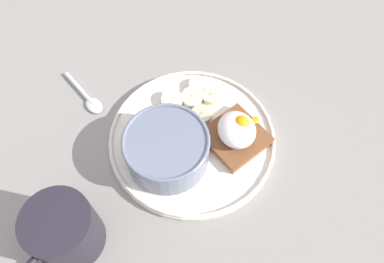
# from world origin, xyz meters

# --- Properties ---
(ground_plane) EXTENTS (1.20, 1.20, 0.02)m
(ground_plane) POSITION_xyz_m (0.00, 0.00, 0.01)
(ground_plane) COLOR gray
(ground_plane) RESTS_ON ground
(plate) EXTENTS (0.26, 0.26, 0.02)m
(plate) POSITION_xyz_m (0.00, 0.00, 0.03)
(plate) COLOR silver
(plate) RESTS_ON ground_plane
(oatmeal_bowl) EXTENTS (0.13, 0.13, 0.06)m
(oatmeal_bowl) POSITION_xyz_m (-0.02, 0.05, 0.06)
(oatmeal_bowl) COLOR slate
(oatmeal_bowl) RESTS_ON plate
(toast_slice) EXTENTS (0.11, 0.11, 0.01)m
(toast_slice) POSITION_xyz_m (-0.02, -0.06, 0.04)
(toast_slice) COLOR brown
(toast_slice) RESTS_ON plate
(poached_egg) EXTENTS (0.06, 0.08, 0.04)m
(poached_egg) POSITION_xyz_m (-0.02, -0.06, 0.06)
(poached_egg) COLOR white
(poached_egg) RESTS_ON toast_slice
(banana_slice_front) EXTENTS (0.04, 0.04, 0.01)m
(banana_slice_front) POSITION_xyz_m (0.09, -0.04, 0.04)
(banana_slice_front) COLOR beige
(banana_slice_front) RESTS_ON plate
(banana_slice_left) EXTENTS (0.04, 0.04, 0.02)m
(banana_slice_left) POSITION_xyz_m (0.07, -0.02, 0.04)
(banana_slice_left) COLOR beige
(banana_slice_left) RESTS_ON plate
(banana_slice_back) EXTENTS (0.04, 0.04, 0.02)m
(banana_slice_back) POSITION_xyz_m (0.07, 0.01, 0.04)
(banana_slice_back) COLOR #F0EAB2
(banana_slice_back) RESTS_ON plate
(banana_slice_right) EXTENTS (0.05, 0.05, 0.01)m
(banana_slice_right) POSITION_xyz_m (0.03, -0.03, 0.04)
(banana_slice_right) COLOR beige
(banana_slice_right) RESTS_ON plate
(banana_slice_inner) EXTENTS (0.04, 0.04, 0.02)m
(banana_slice_inner) POSITION_xyz_m (0.06, -0.05, 0.04)
(banana_slice_inner) COLOR beige
(banana_slice_inner) RESTS_ON plate
(coffee_mug) EXTENTS (0.10, 0.10, 0.09)m
(coffee_mug) POSITION_xyz_m (-0.10, 0.20, 0.07)
(coffee_mug) COLOR #231E29
(coffee_mug) RESTS_ON ground_plane
(spoon) EXTENTS (0.10, 0.06, 0.01)m
(spoon) POSITION_xyz_m (0.13, 0.15, 0.02)
(spoon) COLOR silver
(spoon) RESTS_ON ground_plane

